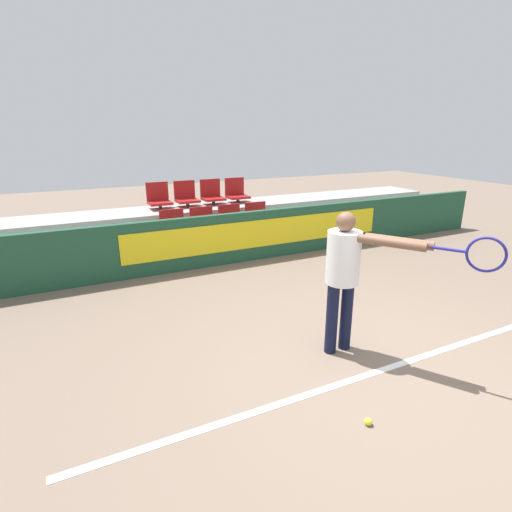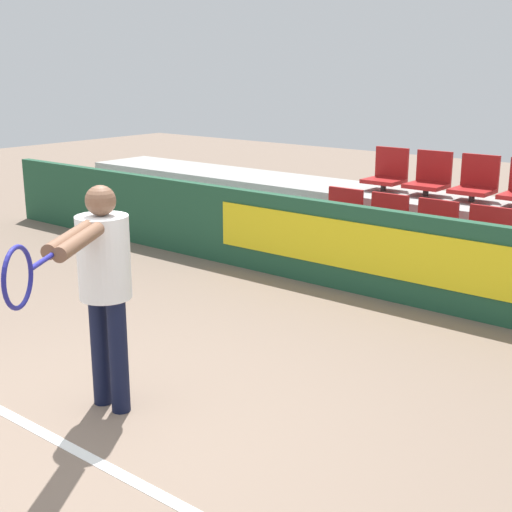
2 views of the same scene
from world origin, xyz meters
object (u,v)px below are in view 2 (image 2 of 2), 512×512
Objects in this scene: stadium_chair_3 at (485,239)px; stadium_chair_4 at (387,173)px; stadium_chair_1 at (384,223)px; tennis_player at (101,275)px; stadium_chair_2 at (432,231)px; stadium_chair_5 at (429,178)px; stadium_chair_0 at (340,217)px; stadium_chair_6 at (475,183)px.

stadium_chair_4 reaches higher than stadium_chair_3.
stadium_chair_3 is (1.18, 0.00, 0.00)m from stadium_chair_1.
stadium_chair_1 is 1.00× the size of stadium_chair_3.
tennis_player reaches higher than stadium_chair_4.
stadium_chair_4 reaches higher than stadium_chair_1.
stadium_chair_4 is at bearing 118.37° from stadium_chair_1.
stadium_chair_5 is (-0.59, 1.09, 0.38)m from stadium_chair_2.
stadium_chair_2 is 1.29m from stadium_chair_5.
stadium_chair_4 is (-1.76, 1.09, 0.38)m from stadium_chair_3.
stadium_chair_4 is at bearing 180.00° from stadium_chair_5.
stadium_chair_4 and stadium_chair_5 have the same top height.
stadium_chair_0 is at bearing 180.00° from stadium_chair_2.
stadium_chair_2 is at bearing 180.00° from stadium_chair_3.
stadium_chair_2 is at bearing 0.00° from stadium_chair_0.
stadium_chair_6 reaches higher than stadium_chair_3.
stadium_chair_4 is at bearing 90.00° from stadium_chair_0.
stadium_chair_2 is at bearing -42.80° from stadium_chair_4.
stadium_chair_5 is (0.00, 1.09, 0.38)m from stadium_chair_1.
stadium_chair_3 is (0.59, 0.00, 0.00)m from stadium_chair_2.
stadium_chair_6 reaches higher than stadium_chair_2.
stadium_chair_4 is 1.18m from stadium_chair_6.
stadium_chair_2 is at bearing 51.98° from tennis_player.
stadium_chair_5 is at bearing 118.37° from stadium_chair_2.
stadium_chair_6 is at bearing 0.00° from stadium_chair_5.
stadium_chair_5 reaches higher than stadium_chair_2.
stadium_chair_6 is (0.59, 1.09, 0.38)m from stadium_chair_1.
tennis_player reaches higher than stadium_chair_5.
stadium_chair_3 is 1.65m from stadium_chair_5.
stadium_chair_5 is at bearing 180.00° from stadium_chair_6.
stadium_chair_3 is at bearing 0.00° from stadium_chair_0.
stadium_chair_5 is 0.34× the size of tennis_player.
tennis_player is at bearing -87.85° from stadium_chair_5.
stadium_chair_5 is at bearing 0.00° from stadium_chair_4.
stadium_chair_1 is 4.18m from tennis_player.
stadium_chair_3 is at bearing -42.80° from stadium_chair_5.
stadium_chair_3 is 1.00× the size of stadium_chair_6.
stadium_chair_6 is at bearing 42.80° from stadium_chair_0.
stadium_chair_1 is at bearing -61.63° from stadium_chair_4.
stadium_chair_5 is (0.59, 1.09, 0.38)m from stadium_chair_0.
stadium_chair_5 is 0.59m from stadium_chair_6.
stadium_chair_0 is at bearing 180.00° from stadium_chair_1.
stadium_chair_4 is 1.00× the size of stadium_chair_5.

